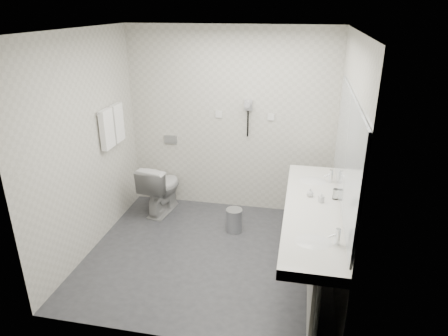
# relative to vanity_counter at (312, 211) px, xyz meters

# --- Properties ---
(floor) EXTENTS (2.80, 2.80, 0.00)m
(floor) POSITION_rel_vanity_counter_xyz_m (-1.12, 0.20, -0.80)
(floor) COLOR #2E2F34
(floor) RESTS_ON ground
(ceiling) EXTENTS (2.80, 2.80, 0.00)m
(ceiling) POSITION_rel_vanity_counter_xyz_m (-1.12, 0.20, 1.70)
(ceiling) COLOR silver
(ceiling) RESTS_ON wall_back
(wall_back) EXTENTS (2.80, 0.00, 2.80)m
(wall_back) POSITION_rel_vanity_counter_xyz_m (-1.12, 1.50, 0.45)
(wall_back) COLOR beige
(wall_back) RESTS_ON floor
(wall_front) EXTENTS (2.80, 0.00, 2.80)m
(wall_front) POSITION_rel_vanity_counter_xyz_m (-1.12, -1.10, 0.45)
(wall_front) COLOR beige
(wall_front) RESTS_ON floor
(wall_left) EXTENTS (0.00, 2.60, 2.60)m
(wall_left) POSITION_rel_vanity_counter_xyz_m (-2.52, 0.20, 0.45)
(wall_left) COLOR beige
(wall_left) RESTS_ON floor
(wall_right) EXTENTS (0.00, 2.60, 2.60)m
(wall_right) POSITION_rel_vanity_counter_xyz_m (0.27, 0.20, 0.45)
(wall_right) COLOR beige
(wall_right) RESTS_ON floor
(vanity_counter) EXTENTS (0.55, 2.20, 0.10)m
(vanity_counter) POSITION_rel_vanity_counter_xyz_m (0.00, 0.00, 0.00)
(vanity_counter) COLOR silver
(vanity_counter) RESTS_ON floor
(vanity_panel) EXTENTS (0.03, 2.15, 0.75)m
(vanity_panel) POSITION_rel_vanity_counter_xyz_m (0.02, 0.00, -0.42)
(vanity_panel) COLOR #989790
(vanity_panel) RESTS_ON floor
(vanity_post_near) EXTENTS (0.06, 0.06, 0.75)m
(vanity_post_near) POSITION_rel_vanity_counter_xyz_m (0.05, -1.04, -0.42)
(vanity_post_near) COLOR silver
(vanity_post_near) RESTS_ON floor
(vanity_post_far) EXTENTS (0.06, 0.06, 0.75)m
(vanity_post_far) POSITION_rel_vanity_counter_xyz_m (0.05, 1.04, -0.42)
(vanity_post_far) COLOR silver
(vanity_post_far) RESTS_ON floor
(mirror) EXTENTS (0.02, 2.20, 1.05)m
(mirror) POSITION_rel_vanity_counter_xyz_m (0.26, 0.00, 0.65)
(mirror) COLOR #B2BCC6
(mirror) RESTS_ON wall_right
(basin_near) EXTENTS (0.40, 0.31, 0.05)m
(basin_near) POSITION_rel_vanity_counter_xyz_m (0.00, -0.65, 0.04)
(basin_near) COLOR silver
(basin_near) RESTS_ON vanity_counter
(basin_far) EXTENTS (0.40, 0.31, 0.05)m
(basin_far) POSITION_rel_vanity_counter_xyz_m (0.00, 0.65, 0.04)
(basin_far) COLOR silver
(basin_far) RESTS_ON vanity_counter
(faucet_near) EXTENTS (0.04, 0.04, 0.15)m
(faucet_near) POSITION_rel_vanity_counter_xyz_m (0.19, -0.65, 0.12)
(faucet_near) COLOR silver
(faucet_near) RESTS_ON vanity_counter
(faucet_far) EXTENTS (0.04, 0.04, 0.15)m
(faucet_far) POSITION_rel_vanity_counter_xyz_m (0.19, 0.65, 0.12)
(faucet_far) COLOR silver
(faucet_far) RESTS_ON vanity_counter
(soap_bottle_a) EXTENTS (0.06, 0.06, 0.10)m
(soap_bottle_a) POSITION_rel_vanity_counter_xyz_m (0.08, 0.12, 0.10)
(soap_bottle_a) COLOR beige
(soap_bottle_a) RESTS_ON vanity_counter
(soap_bottle_b) EXTENTS (0.08, 0.08, 0.09)m
(soap_bottle_b) POSITION_rel_vanity_counter_xyz_m (-0.03, 0.24, 0.10)
(soap_bottle_b) COLOR beige
(soap_bottle_b) RESTS_ON vanity_counter
(glass_left) EXTENTS (0.08, 0.08, 0.11)m
(glass_left) POSITION_rel_vanity_counter_xyz_m (0.23, 0.22, 0.11)
(glass_left) COLOR silver
(glass_left) RESTS_ON vanity_counter
(toilet) EXTENTS (0.50, 0.76, 0.72)m
(toilet) POSITION_rel_vanity_counter_xyz_m (-2.02, 1.12, -0.44)
(toilet) COLOR silver
(toilet) RESTS_ON floor
(flush_plate) EXTENTS (0.18, 0.02, 0.12)m
(flush_plate) POSITION_rel_vanity_counter_xyz_m (-1.98, 1.49, 0.15)
(flush_plate) COLOR #B2B5BA
(flush_plate) RESTS_ON wall_back
(pedal_bin) EXTENTS (0.27, 0.27, 0.29)m
(pedal_bin) POSITION_rel_vanity_counter_xyz_m (-0.93, 0.79, -0.65)
(pedal_bin) COLOR #B2B5BA
(pedal_bin) RESTS_ON floor
(bin_lid) EXTENTS (0.21, 0.21, 0.02)m
(bin_lid) POSITION_rel_vanity_counter_xyz_m (-0.93, 0.79, -0.50)
(bin_lid) COLOR #B2B5BA
(bin_lid) RESTS_ON pedal_bin
(towel_rail) EXTENTS (0.02, 0.62, 0.02)m
(towel_rail) POSITION_rel_vanity_counter_xyz_m (-2.47, 0.75, 0.75)
(towel_rail) COLOR silver
(towel_rail) RESTS_ON wall_left
(towel_near) EXTENTS (0.07, 0.24, 0.48)m
(towel_near) POSITION_rel_vanity_counter_xyz_m (-2.46, 0.61, 0.53)
(towel_near) COLOR white
(towel_near) RESTS_ON towel_rail
(towel_far) EXTENTS (0.07, 0.24, 0.48)m
(towel_far) POSITION_rel_vanity_counter_xyz_m (-2.46, 0.89, 0.53)
(towel_far) COLOR white
(towel_far) RESTS_ON towel_rail
(dryer_cradle) EXTENTS (0.10, 0.04, 0.14)m
(dryer_cradle) POSITION_rel_vanity_counter_xyz_m (-0.88, 1.47, 0.70)
(dryer_cradle) COLOR #9D9CA1
(dryer_cradle) RESTS_ON wall_back
(dryer_barrel) EXTENTS (0.08, 0.14, 0.08)m
(dryer_barrel) POSITION_rel_vanity_counter_xyz_m (-0.88, 1.40, 0.73)
(dryer_barrel) COLOR #9D9CA1
(dryer_barrel) RESTS_ON dryer_cradle
(dryer_cord) EXTENTS (0.02, 0.02, 0.35)m
(dryer_cord) POSITION_rel_vanity_counter_xyz_m (-0.88, 1.46, 0.45)
(dryer_cord) COLOR black
(dryer_cord) RESTS_ON dryer_cradle
(switch_plate_a) EXTENTS (0.09, 0.02, 0.09)m
(switch_plate_a) POSITION_rel_vanity_counter_xyz_m (-1.27, 1.49, 0.55)
(switch_plate_a) COLOR silver
(switch_plate_a) RESTS_ON wall_back
(switch_plate_b) EXTENTS (0.09, 0.02, 0.09)m
(switch_plate_b) POSITION_rel_vanity_counter_xyz_m (-0.57, 1.49, 0.55)
(switch_plate_b) COLOR silver
(switch_plate_b) RESTS_ON wall_back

